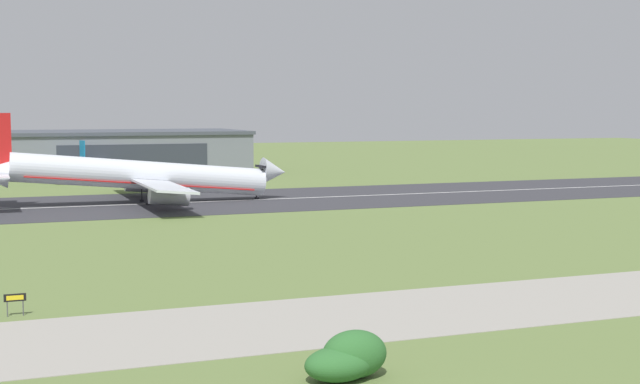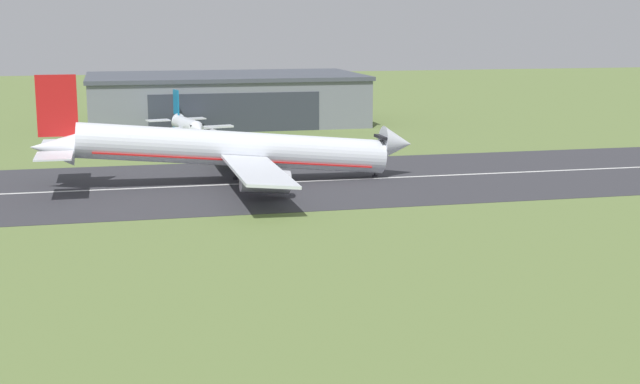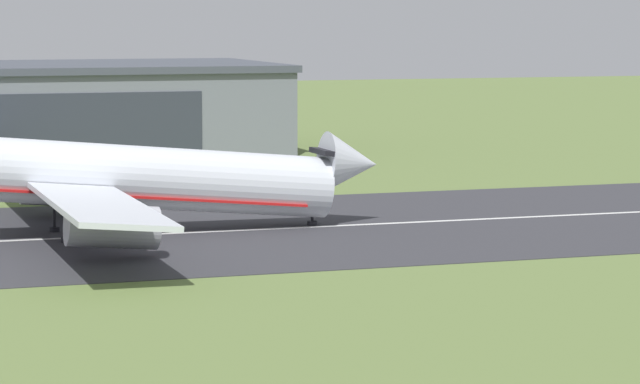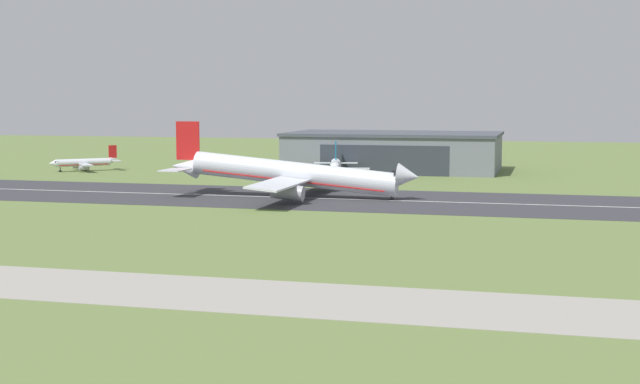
{
  "view_description": "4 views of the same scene",
  "coord_description": "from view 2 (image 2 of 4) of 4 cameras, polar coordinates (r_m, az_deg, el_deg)",
  "views": [
    {
      "loc": [
        -26.34,
        -43.93,
        17.19
      ],
      "look_at": [
        19.63,
        75.67,
        5.26
      ],
      "focal_mm": 50.0,
      "sensor_mm": 36.0,
      "label": 1
    },
    {
      "loc": [
        -16.4,
        -12.01,
        24.25
      ],
      "look_at": [
        3.33,
        71.72,
        7.47
      ],
      "focal_mm": 50.0,
      "sensor_mm": 36.0,
      "label": 2
    },
    {
      "loc": [
        -16.09,
        -2.55,
        17.78
      ],
      "look_at": [
        11.3,
        80.56,
        7.55
      ],
      "focal_mm": 85.0,
      "sensor_mm": 36.0,
      "label": 3
    },
    {
      "loc": [
        56.45,
        -68.84,
        21.79
      ],
      "look_at": [
        19.45,
        71.78,
        6.43
      ],
      "focal_mm": 50.0,
      "sensor_mm": 36.0,
      "label": 4
    }
  ],
  "objects": [
    {
      "name": "airplane_landing",
      "position": [
        132.98,
        -5.62,
        2.7
      ],
      "size": [
        57.1,
        53.83,
        16.57
      ],
      "color": "silver",
      "rests_on": "ground_plane"
    },
    {
      "name": "runway_centreline",
      "position": [
        132.81,
        -5.94,
        0.48
      ],
      "size": [
        387.24,
        0.7,
        0.01
      ],
      "primitive_type": "cube",
      "color": "silver",
      "rests_on": "runway_strip"
    },
    {
      "name": "airplane_parked_centre",
      "position": [
        182.16,
        -8.53,
        4.2
      ],
      "size": [
        18.96,
        19.06,
        9.77
      ],
      "color": "silver",
      "rests_on": "ground_plane"
    },
    {
      "name": "runway_strip",
      "position": [
        132.81,
        -5.94,
        0.47
      ],
      "size": [
        430.27,
        42.23,
        0.06
      ],
      "primitive_type": "cube",
      "color": "#333338",
      "rests_on": "ground_plane"
    },
    {
      "name": "ground_plane",
      "position": [
        76.6,
        -0.2,
        -7.42
      ],
      "size": [
        670.27,
        670.27,
        0.0
      ],
      "primitive_type": "plane",
      "color": "olive"
    },
    {
      "name": "hangar_building",
      "position": [
        211.0,
        -6.1,
        5.95
      ],
      "size": [
        62.98,
        35.67,
        11.53
      ],
      "color": "slate",
      "rests_on": "ground_plane"
    }
  ]
}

